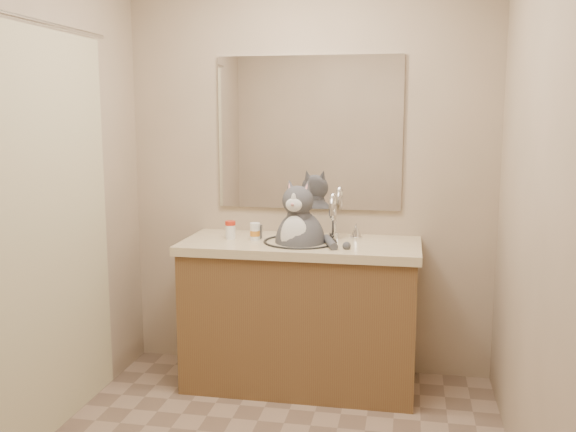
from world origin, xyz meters
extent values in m
cube|color=tan|center=(0.00, 1.25, 1.20)|extent=(2.20, 0.01, 2.40)
cube|color=tan|center=(0.00, -1.25, 1.20)|extent=(2.20, 0.01, 2.40)
cube|color=tan|center=(-1.10, 0.00, 1.20)|extent=(0.01, 2.50, 2.40)
cube|color=tan|center=(1.10, 0.00, 1.20)|extent=(0.01, 2.50, 2.40)
cube|color=brown|center=(0.00, 0.96, 0.40)|extent=(1.30, 0.55, 0.80)
cube|color=beige|center=(0.00, 0.96, 0.83)|extent=(1.34, 0.59, 0.05)
torus|color=black|center=(0.00, 0.94, 0.85)|extent=(0.42, 0.42, 0.02)
ellipsoid|color=white|center=(0.00, 0.94, 0.78)|extent=(0.40, 0.40, 0.15)
cylinder|color=silver|center=(0.17, 1.11, 0.95)|extent=(0.03, 0.03, 0.18)
torus|color=silver|center=(0.17, 1.05, 1.04)|extent=(0.03, 0.16, 0.16)
cone|color=silver|center=(0.30, 1.11, 0.90)|extent=(0.06, 0.06, 0.08)
cube|color=white|center=(0.00, 1.24, 1.45)|extent=(1.10, 0.02, 0.90)
cube|color=beige|center=(-1.05, 0.10, 1.00)|extent=(0.01, 1.20, 1.90)
cylinder|color=silver|center=(-1.05, 0.10, 1.97)|extent=(0.02, 1.30, 0.02)
ellipsoid|color=#404145|center=(0.00, 0.95, 0.84)|extent=(0.33, 0.35, 0.38)
ellipsoid|color=silver|center=(-0.02, 0.85, 0.90)|extent=(0.17, 0.11, 0.24)
ellipsoid|color=#404145|center=(-0.01, 0.90, 1.09)|extent=(0.19, 0.17, 0.17)
ellipsoid|color=silver|center=(-0.02, 0.84, 1.08)|extent=(0.10, 0.06, 0.07)
sphere|color=#D88C8C|center=(-0.02, 0.81, 1.08)|extent=(0.02, 0.02, 0.02)
cone|color=#404145|center=(-0.05, 0.92, 1.17)|extent=(0.08, 0.07, 0.08)
cone|color=#404145|center=(0.04, 0.91, 1.17)|extent=(0.08, 0.07, 0.08)
cylinder|color=#404145|center=(0.18, 0.88, 0.87)|extent=(0.11, 0.26, 0.04)
cylinder|color=white|center=(-0.41, 0.97, 0.89)|extent=(0.07, 0.07, 0.08)
cylinder|color=red|center=(-0.41, 0.97, 0.94)|extent=(0.07, 0.07, 0.02)
cylinder|color=white|center=(-0.26, 0.96, 0.89)|extent=(0.06, 0.06, 0.08)
cylinder|color=orange|center=(-0.26, 0.96, 0.89)|extent=(0.06, 0.06, 0.03)
cylinder|color=white|center=(-0.26, 0.96, 0.94)|extent=(0.06, 0.06, 0.02)
cylinder|color=slate|center=(-0.26, 1.01, 0.89)|extent=(0.05, 0.05, 0.08)
camera|label=1|loc=(0.60, -2.54, 1.57)|focal=40.00mm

